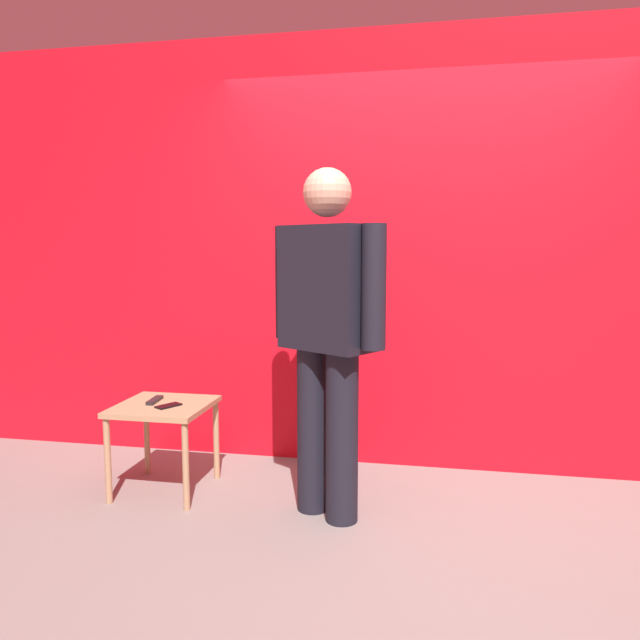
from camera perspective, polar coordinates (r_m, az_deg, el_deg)
ground_plane at (r=2.98m, az=8.04°, el=-21.60°), size 12.00×12.00×0.00m
back_wall_red at (r=3.89m, az=9.33°, el=6.24°), size 6.38×0.12×2.76m
standing_person at (r=3.08m, az=0.70°, el=-0.57°), size 0.67×0.47×1.82m
side_table at (r=3.64m, az=-14.66°, el=-8.91°), size 0.52×0.52×0.52m
cell_phone at (r=3.55m, az=-14.24°, el=-7.93°), size 0.13×0.16×0.01m
tv_remote at (r=3.67m, az=-15.47°, el=-7.38°), size 0.06×0.17×0.02m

